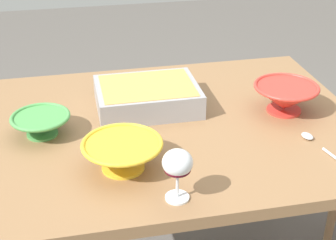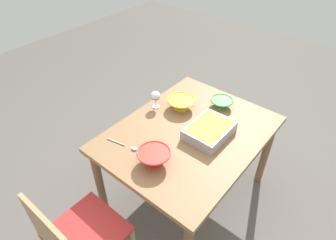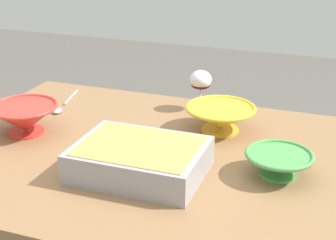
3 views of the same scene
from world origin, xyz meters
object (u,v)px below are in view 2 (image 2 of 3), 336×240
mixing_bowl (181,103)px  serving_spoon (128,146)px  chair (76,239)px  wine_glass (156,96)px  casserole_dish (209,130)px  small_bowl (222,103)px  serving_bowl (154,157)px  dining_table (189,141)px

mixing_bowl → serving_spoon: size_ratio=0.92×
chair → mixing_bowl: chair is taller
wine_glass → casserole_dish: bearing=-91.6°
small_bowl → wine_glass: bearing=130.0°
mixing_bowl → serving_bowl: serving_bowl is taller
wine_glass → mixing_bowl: wine_glass is taller
chair → serving_bowl: bearing=-10.4°
dining_table → chair: (-0.97, 0.10, -0.15)m
dining_table → casserole_dish: (0.06, -0.13, 0.14)m
small_bowl → serving_spoon: small_bowl is taller
chair → wine_glass: size_ratio=6.04×
chair → small_bowl: 1.42m
serving_bowl → serving_spoon: 0.24m
mixing_bowl → wine_glass: bearing=125.0°
wine_glass → serving_bowl: 0.61m
chair → small_bowl: bearing=-4.8°
dining_table → serving_bowl: (-0.39, -0.01, 0.14)m
small_bowl → serving_spoon: (-0.81, 0.24, -0.03)m
serving_spoon → casserole_dish: bearing=-38.1°
chair → mixing_bowl: 1.21m
dining_table → chair: 0.99m
casserole_dish → serving_spoon: (-0.46, 0.36, -0.04)m
chair → serving_spoon: (0.58, 0.13, 0.25)m
dining_table → chair: chair is taller
mixing_bowl → casserole_dish: bearing=-110.4°
wine_glass → small_bowl: (0.34, -0.40, -0.06)m
mixing_bowl → serving_spoon: 0.59m
chair → serving_spoon: chair is taller
chair → serving_spoon: size_ratio=3.51×
wine_glass → serving_spoon: bearing=-161.1°
dining_table → mixing_bowl: 0.33m
dining_table → serving_spoon: 0.47m
wine_glass → casserole_dish: wine_glass is taller
dining_table → chair: size_ratio=1.43×
chair → casserole_dish: (1.03, -0.23, 0.29)m
casserole_dish → mixing_bowl: (0.13, 0.35, 0.00)m
small_bowl → casserole_dish: bearing=-162.1°
chair → casserole_dish: chair is taller
chair → casserole_dish: size_ratio=2.53×
casserole_dish → mixing_bowl: mixing_bowl is taller
serving_bowl → serving_spoon: bearing=92.0°
dining_table → serving_spoon: size_ratio=5.01×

